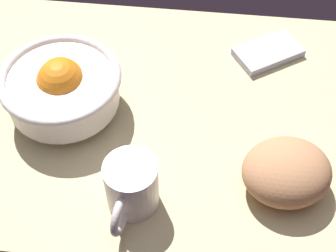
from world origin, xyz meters
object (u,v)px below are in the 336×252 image
object	(u,v)px
bread_loaf	(287,172)
napkin_folded	(268,52)
fruit_bowl	(61,86)
mug	(131,187)

from	to	relation	value
bread_loaf	napkin_folded	xyz separation A→B (cm)	(2.06, -30.01, -3.22)
fruit_bowl	mug	bearing A→B (deg)	129.56
bread_loaf	napkin_folded	bearing A→B (deg)	-86.07
fruit_bowl	mug	distance (cm)	23.58
napkin_folded	bread_loaf	bearing A→B (deg)	93.93
bread_loaf	mug	xyz separation A→B (cm)	(23.59, 5.80, 0.65)
fruit_bowl	napkin_folded	distance (cm)	40.88
napkin_folded	mug	size ratio (longest dim) A/B	1.01
mug	fruit_bowl	bearing A→B (deg)	-50.44
bread_loaf	napkin_folded	size ratio (longest dim) A/B	1.11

